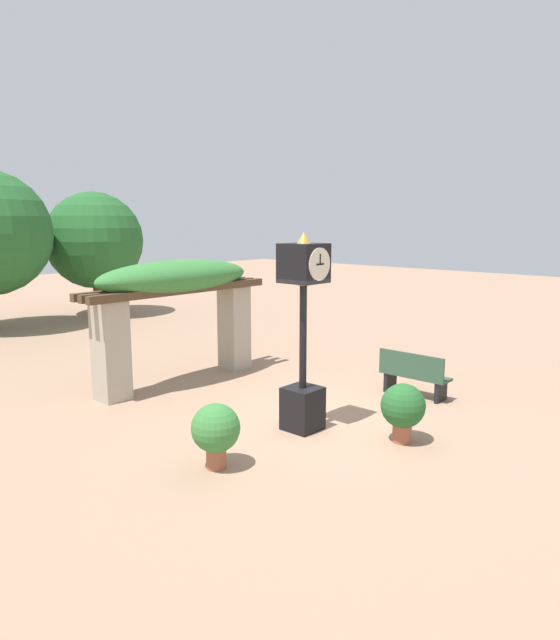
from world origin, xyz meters
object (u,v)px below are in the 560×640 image
Objects in this scene: potted_plant_near_left at (216,430)px; potted_plant_near_right at (403,408)px; pedestal_clock at (303,331)px; park_bench at (414,375)px.

potted_plant_near_right is at bearing -29.13° from potted_plant_near_left.
pedestal_clock reaches higher than potted_plant_near_right.
pedestal_clock is 3.11m from park_bench.
pedestal_clock is at bearing 2.13° from potted_plant_near_left.
pedestal_clock is 3.49× the size of potted_plant_near_left.
park_bench is at bearing -9.37° from pedestal_clock.
potted_plant_near_left is 0.67× the size of park_bench.
pedestal_clock is 2.33× the size of park_bench.
potted_plant_near_right is at bearing 115.24° from park_bench.
potted_plant_near_left is at bearing 85.31° from park_bench.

